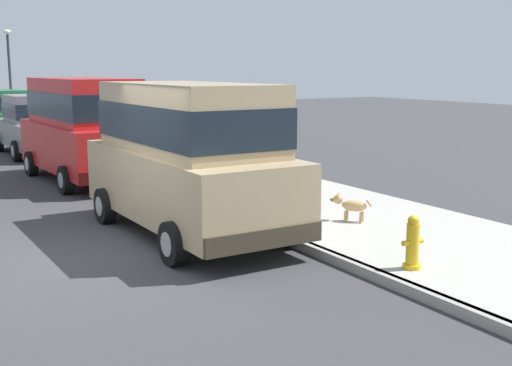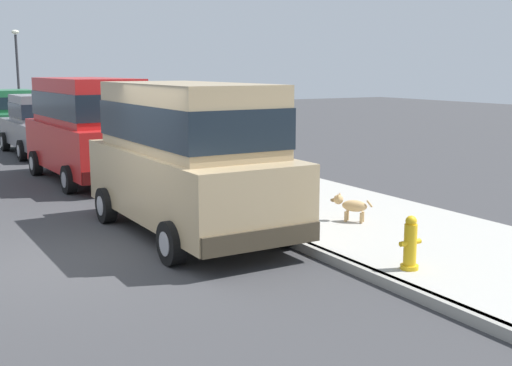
# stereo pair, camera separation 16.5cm
# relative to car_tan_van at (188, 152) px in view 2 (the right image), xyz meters

# --- Properties ---
(ground_plane) EXTENTS (80.00, 80.00, 0.00)m
(ground_plane) POSITION_rel_car_tan_van_xyz_m (-2.11, -0.61, -1.39)
(ground_plane) COLOR #38383A
(curb) EXTENTS (0.16, 64.00, 0.14)m
(curb) POSITION_rel_car_tan_van_xyz_m (1.09, -0.61, -1.32)
(curb) COLOR gray
(curb) RESTS_ON ground
(sidewalk) EXTENTS (3.60, 64.00, 0.14)m
(sidewalk) POSITION_rel_car_tan_van_xyz_m (2.89, -0.61, -1.32)
(sidewalk) COLOR #A8A59E
(sidewalk) RESTS_ON ground
(car_tan_van) EXTENTS (2.18, 4.92, 2.52)m
(car_tan_van) POSITION_rel_car_tan_van_xyz_m (0.00, 0.00, 0.00)
(car_tan_van) COLOR tan
(car_tan_van) RESTS_ON ground
(car_red_van) EXTENTS (2.27, 4.97, 2.52)m
(car_red_van) POSITION_rel_car_tan_van_xyz_m (0.03, 6.11, 0.00)
(car_red_van) COLOR red
(car_red_van) RESTS_ON ground
(car_grey_sedan) EXTENTS (2.09, 4.63, 1.92)m
(car_grey_sedan) POSITION_rel_car_tan_van_xyz_m (0.08, 11.84, -0.41)
(car_grey_sedan) COLOR slate
(car_grey_sedan) RESTS_ON ground
(car_green_sedan) EXTENTS (2.12, 4.64, 1.92)m
(car_green_sedan) POSITION_rel_car_tan_van_xyz_m (0.05, 17.43, -0.41)
(car_green_sedan) COLOR #23663D
(car_green_sedan) RESTS_ON ground
(dog_tan) EXTENTS (0.50, 0.63, 0.49)m
(dog_tan) POSITION_rel_car_tan_van_xyz_m (2.55, -1.12, -0.97)
(dog_tan) COLOR tan
(dog_tan) RESTS_ON sidewalk
(fire_hydrant) EXTENTS (0.34, 0.24, 0.72)m
(fire_hydrant) POSITION_rel_car_tan_van_xyz_m (1.54, -3.66, -0.92)
(fire_hydrant) COLOR gold
(fire_hydrant) RESTS_ON sidewalk
(street_lamp) EXTENTS (0.36, 0.36, 4.42)m
(street_lamp) POSITION_rel_car_tan_van_xyz_m (1.44, 23.24, 1.51)
(street_lamp) COLOR #2D2D33
(street_lamp) RESTS_ON sidewalk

